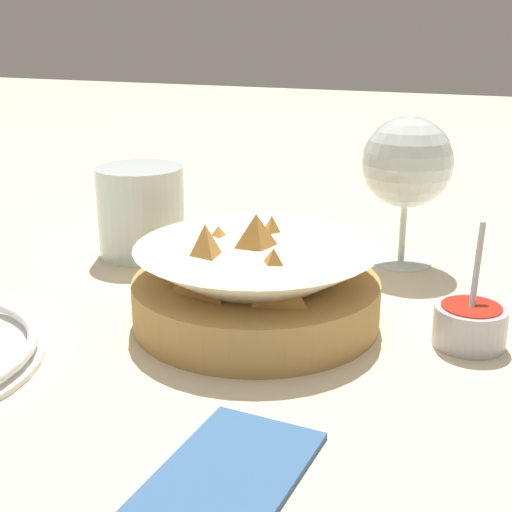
{
  "coord_description": "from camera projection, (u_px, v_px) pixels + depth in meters",
  "views": [
    {
      "loc": [
        -0.49,
        -0.24,
        0.25
      ],
      "look_at": [
        0.03,
        -0.03,
        0.06
      ],
      "focal_mm": 50.0,
      "sensor_mm": 36.0,
      "label": 1
    }
  ],
  "objects": [
    {
      "name": "ground_plane",
      "position": [
        211.0,
        331.0,
        0.59
      ],
      "size": [
        4.0,
        4.0,
        0.0
      ],
      "primitive_type": "plane",
      "color": "beige"
    },
    {
      "name": "food_basket",
      "position": [
        253.0,
        285.0,
        0.6
      ],
      "size": [
        0.21,
        0.21,
        0.09
      ],
      "color": "#B2894C",
      "rests_on": "ground_plane"
    },
    {
      "name": "sauce_cup",
      "position": [
        470.0,
        323.0,
        0.56
      ],
      "size": [
        0.06,
        0.06,
        0.09
      ],
      "color": "#B7B7BC",
      "rests_on": "ground_plane"
    },
    {
      "name": "wine_glass",
      "position": [
        407.0,
        167.0,
        0.72
      ],
      "size": [
        0.09,
        0.09,
        0.15
      ],
      "color": "silver",
      "rests_on": "ground_plane"
    },
    {
      "name": "beer_mug",
      "position": [
        142.0,
        214.0,
        0.77
      ],
      "size": [
        0.13,
        0.09,
        0.1
      ],
      "color": "silver",
      "rests_on": "ground_plane"
    },
    {
      "name": "napkin",
      "position": [
        227.0,
        473.0,
        0.4
      ],
      "size": [
        0.13,
        0.08,
        0.01
      ],
      "color": "#38608E",
      "rests_on": "ground_plane"
    }
  ]
}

